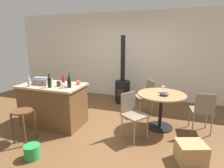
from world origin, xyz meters
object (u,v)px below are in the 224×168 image
cup_0 (59,84)px  serving_bowl (164,94)px  bottle_1 (69,83)px  plastic_bucket (32,152)px  cardboard_box (191,152)px  cup_1 (63,86)px  wood_stove (122,87)px  bottle_4 (49,82)px  bottle_0 (63,80)px  folding_chair_far (132,112)px  kitchen_island (54,104)px  toolbox (42,81)px  bottle_2 (29,82)px  dining_table (161,102)px  cup_3 (78,83)px  bottle_3 (69,81)px  cup_2 (49,79)px  wooden_stool (23,118)px  wine_glass (163,87)px  folding_chair_near (146,94)px  folding_chair_left (202,109)px

cup_0 → serving_bowl: 2.16m
bottle_1 → plastic_bucket: (-0.07, -1.07, -0.88)m
cardboard_box → serving_bowl: bearing=118.3°
cup_1 → bottle_1: bearing=39.4°
wood_stove → serving_bowl: size_ratio=10.95×
bottle_4 → wood_stove: bearing=65.6°
cup_1 → bottle_0: bearing=123.0°
folding_chair_far → cup_1: (-1.38, -0.15, 0.43)m
kitchen_island → toolbox: toolbox is taller
bottle_2 → plastic_bucket: bearing=-49.2°
folding_chair_far → bottle_0: size_ratio=4.55×
dining_table → cup_3: 1.80m
bottle_3 → cardboard_box: bottle_3 is taller
dining_table → folding_chair_far: (-0.48, -0.60, -0.05)m
cup_2 → cardboard_box: cup_2 is taller
wooden_stool → plastic_bucket: (0.49, -0.36, -0.35)m
dining_table → cardboard_box: 1.23m
wine_glass → cardboard_box: 1.46m
cardboard_box → bottle_3: bearing=169.4°
bottle_3 → wine_glass: (1.83, 0.72, -0.16)m
folding_chair_near → serving_bowl: 0.96m
bottle_1 → cardboard_box: bottle_1 is taller
kitchen_island → folding_chair_far: (1.78, -0.03, 0.07)m
bottle_4 → plastic_bucket: 1.35m
toolbox → cup_1: size_ratio=3.48×
bottle_3 → folding_chair_left: bearing=13.3°
kitchen_island → wood_stove: bearing=60.5°
bottle_1 → toolbox: bearing=175.9°
wood_stove → bottle_1: bearing=-106.1°
cup_3 → wooden_stool: bearing=-121.6°
toolbox → cup_0: toolbox is taller
folding_chair_near → cup_2: bearing=-154.4°
folding_chair_near → bottle_0: (-1.66, -1.09, 0.47)m
bottle_4 → kitchen_island: bearing=116.8°
folding_chair_left → wine_glass: wine_glass is taller
cup_0 → cup_3: (0.32, 0.25, -0.01)m
folding_chair_far → wooden_stool: bearing=-157.1°
toolbox → bottle_4: (0.32, -0.17, 0.04)m
wooden_stool → folding_chair_near: bearing=47.1°
bottle_2 → cup_1: 0.74m
folding_chair_near → folding_chair_far: size_ratio=0.98×
cup_2 → cup_3: 0.80m
folding_chair_left → bottle_2: bottle_2 is taller
kitchen_island → cardboard_box: kitchen_island is taller
bottle_2 → folding_chair_far: bearing=7.4°
bottle_2 → cup_2: size_ratio=2.04×
cup_0 → wine_glass: size_ratio=0.80×
bottle_3 → bottle_4: 0.39m
cup_1 → dining_table: bearing=21.8°
folding_chair_far → cup_3: size_ratio=7.86×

